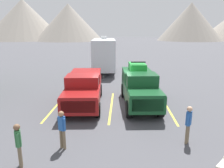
{
  "coord_description": "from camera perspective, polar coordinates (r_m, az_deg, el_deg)",
  "views": [
    {
      "loc": [
        0.61,
        -12.93,
        4.74
      ],
      "look_at": [
        0.0,
        0.71,
        1.2
      ],
      "focal_mm": 33.88,
      "sensor_mm": 36.0,
      "label": 1
    }
  ],
  "objects": [
    {
      "name": "lot_stripe_a",
      "position": [
        14.11,
        -14.69,
        -5.57
      ],
      "size": [
        0.12,
        5.5,
        0.01
      ],
      "primitive_type": "cube",
      "color": "gold",
      "rests_on": "ground"
    },
    {
      "name": "pickup_truck_b",
      "position": [
        13.59,
        7.4,
        -0.53
      ],
      "size": [
        2.36,
        5.51,
        2.69
      ],
      "color": "#144723",
      "rests_on": "ground"
    },
    {
      "name": "lot_stripe_b",
      "position": [
        13.51,
        -0.19,
        -5.98
      ],
      "size": [
        0.12,
        5.5,
        0.01
      ],
      "primitive_type": "cube",
      "color": "gold",
      "rests_on": "ground"
    },
    {
      "name": "pickup_truck_a",
      "position": [
        13.73,
        -7.53,
        -1.0
      ],
      "size": [
        2.51,
        5.86,
        2.06
      ],
      "color": "maroon",
      "rests_on": "ground"
    },
    {
      "name": "mountain_ridge",
      "position": [
        98.92,
        8.77,
        16.6
      ],
      "size": [
        140.21,
        42.51,
        17.97
      ],
      "color": "gray",
      "rests_on": "ground"
    },
    {
      "name": "ground_plane",
      "position": [
        13.79,
        -0.13,
        -5.57
      ],
      "size": [
        240.0,
        240.0,
        0.0
      ],
      "primitive_type": "plane",
      "color": "#47474C"
    },
    {
      "name": "person_b",
      "position": [
        9.56,
        19.93,
        -9.68
      ],
      "size": [
        0.29,
        0.33,
        1.67
      ],
      "color": "#726047",
      "rests_on": "ground"
    },
    {
      "name": "person_c",
      "position": [
        8.85,
        -13.35,
        -11.3
      ],
      "size": [
        0.32,
        0.28,
        1.63
      ],
      "color": "#726047",
      "rests_on": "ground"
    },
    {
      "name": "lot_stripe_c",
      "position": [
        13.8,
        14.65,
        -6.02
      ],
      "size": [
        0.12,
        5.5,
        0.01
      ],
      "primitive_type": "cube",
      "color": "gold",
      "rests_on": "ground"
    },
    {
      "name": "person_a",
      "position": [
        8.24,
        -23.91,
        -14.25
      ],
      "size": [
        0.27,
        0.34,
        1.63
      ],
      "color": "#726047",
      "rests_on": "ground"
    },
    {
      "name": "camper_trailer_a",
      "position": [
        23.79,
        -2.19,
        8.13
      ],
      "size": [
        2.8,
        7.7,
        3.98
      ],
      "color": "silver",
      "rests_on": "ground"
    }
  ]
}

